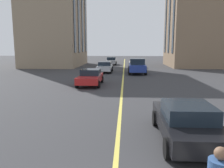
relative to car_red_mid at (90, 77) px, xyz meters
name	(u,v)px	position (x,y,z in m)	size (l,w,h in m)	color
lane_centre_line	(123,81)	(2.59, -2.78, -0.70)	(80.00, 0.16, 0.01)	#D8C64C
car_red_mid	(90,77)	(0.00, 0.00, 0.00)	(4.40, 1.95, 1.37)	#B21E1E
car_silver_far	(135,63)	(17.78, -4.54, 0.00)	(4.40, 1.95, 1.37)	#B7BABF
car_black_oncoming	(186,121)	(-11.55, -5.18, 0.00)	(4.40, 1.95, 1.37)	black
car_silver_trailing	(111,61)	(22.65, -0.38, 0.00)	(3.90, 1.89, 1.40)	#B7BABF
car_blue_near	(137,66)	(8.69, -4.44, 0.27)	(4.70, 2.14, 1.88)	navy
car_silver_parked_a	(105,67)	(10.01, -0.34, 0.00)	(4.40, 1.95, 1.37)	#B7BABF
building_left_near	(55,16)	(20.05, 9.08, 7.80)	(12.64, 8.85, 17.01)	gray
building_right_near	(207,17)	(20.10, -16.29, 7.48)	(10.42, 12.14, 16.36)	#846B51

